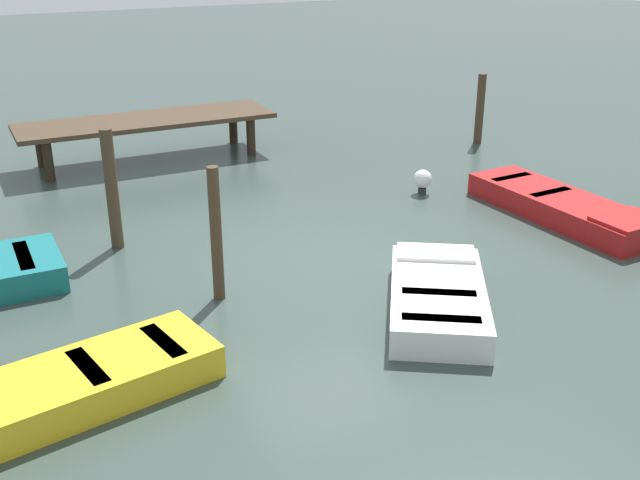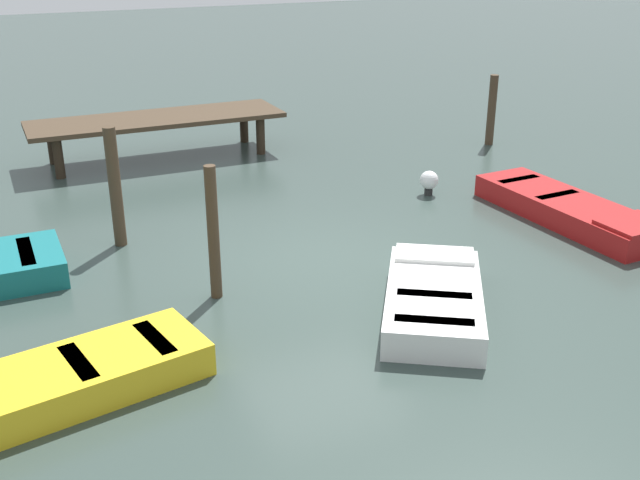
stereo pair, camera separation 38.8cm
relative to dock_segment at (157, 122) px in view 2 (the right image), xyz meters
name	(u,v)px [view 2 (the right image)]	position (x,y,z in m)	size (l,w,h in m)	color
ground_plane	(320,261)	(0.94, -6.63, -0.84)	(80.00, 80.00, 0.00)	#33423D
dock_segment	(157,122)	(0.00, 0.00, 0.00)	(5.52, 1.66, 0.95)	#423323
rowboat_white	(434,299)	(1.61, -8.84, -0.62)	(2.46, 2.88, 0.46)	silver
rowboat_red	(569,209)	(5.65, -6.87, -0.62)	(1.35, 3.77, 0.46)	maroon
rowboat_yellow	(55,383)	(-3.26, -8.85, -0.62)	(3.45, 1.73, 0.46)	gold
mooring_piling_far_left	(115,188)	(-1.76, -4.68, 0.15)	(0.20, 0.20, 1.97)	#423323
mooring_piling_mid_left	(492,110)	(7.46, -2.08, -0.01)	(0.19, 0.19, 1.65)	#423323
mooring_piling_far_right	(213,233)	(-0.90, -7.15, 0.12)	(0.16, 0.16, 1.92)	#423323
marker_buoy	(429,181)	(4.16, -4.64, -0.55)	(0.36, 0.36, 0.48)	#262626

